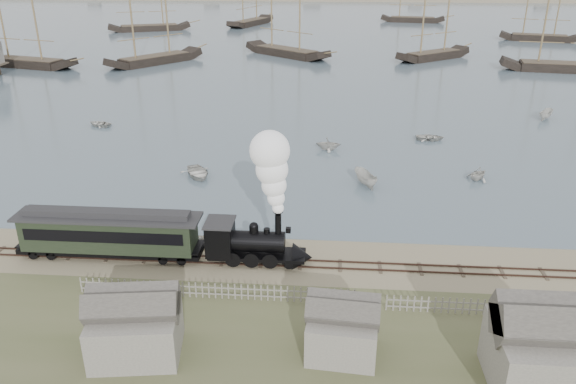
{
  "coord_description": "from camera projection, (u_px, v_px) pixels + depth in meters",
  "views": [
    {
      "loc": [
        0.95,
        -39.01,
        21.91
      ],
      "look_at": [
        -2.42,
        3.74,
        3.5
      ],
      "focal_mm": 35.0,
      "sensor_mm": 36.0,
      "label": 1
    }
  ],
  "objects": [
    {
      "name": "rowboat_6",
      "position": [
        99.0,
        123.0,
        76.23
      ],
      "size": [
        3.43,
        4.0,
        0.7
      ],
      "primitive_type": "imported",
      "rotation": [
        0.0,
        0.0,
        4.36
      ],
      "color": "beige",
      "rests_on": "harbor_water"
    },
    {
      "name": "schooner_4",
      "position": [
        575.0,
        19.0,
        107.1
      ],
      "size": [
        25.03,
        9.52,
        20.0
      ],
      "primitive_type": null,
      "rotation": [
        0.0,
        0.0,
        -0.16
      ],
      "color": "black",
      "rests_on": "harbor_water"
    },
    {
      "name": "shed_left",
      "position": [
        139.0,
        353.0,
        33.26
      ],
      "size": [
        5.0,
        4.0,
        4.1
      ],
      "primitive_type": null,
      "color": "slate",
      "rests_on": "ground"
    },
    {
      "name": "ground",
      "position": [
        315.0,
        252.0,
        44.45
      ],
      "size": [
        600.0,
        600.0,
        0.0
      ],
      "primitive_type": "plane",
      "color": "gray",
      "rests_on": "ground"
    },
    {
      "name": "beached_dinghy",
      "position": [
        214.0,
        243.0,
        45.08
      ],
      "size": [
        3.07,
        3.75,
        0.68
      ],
      "primitive_type": "imported",
      "rotation": [
        0.0,
        0.0,
        1.33
      ],
      "color": "beige",
      "rests_on": "ground"
    },
    {
      "name": "rail_track",
      "position": [
        314.0,
        264.0,
        42.6
      ],
      "size": [
        120.0,
        1.8,
        0.16
      ],
      "color": "#3D2821",
      "rests_on": "ground"
    },
    {
      "name": "schooner_0",
      "position": [
        19.0,
        16.0,
        111.43
      ],
      "size": [
        22.54,
        10.42,
        20.0
      ],
      "primitive_type": null,
      "rotation": [
        0.0,
        0.0,
        -0.25
      ],
      "color": "black",
      "rests_on": "harbor_water"
    },
    {
      "name": "rowboat_3",
      "position": [
        430.0,
        137.0,
        70.49
      ],
      "size": [
        2.56,
        3.56,
        0.73
      ],
      "primitive_type": "imported",
      "rotation": [
        0.0,
        0.0,
        1.56
      ],
      "color": "beige",
      "rests_on": "harbor_water"
    },
    {
      "name": "rowboat_0",
      "position": [
        198.0,
        173.0,
        58.99
      ],
      "size": [
        5.31,
        4.79,
        0.9
      ],
      "primitive_type": "imported",
      "rotation": [
        0.0,
        0.0,
        0.49
      ],
      "color": "beige",
      "rests_on": "harbor_water"
    },
    {
      "name": "locomotive",
      "position": [
        267.0,
        208.0,
        41.04
      ],
      "size": [
        8.05,
        3.01,
        10.04
      ],
      "color": "black",
      "rests_on": "ground"
    },
    {
      "name": "schooner_5",
      "position": [
        545.0,
        1.0,
        144.71
      ],
      "size": [
        20.33,
        9.59,
        20.0
      ],
      "primitive_type": null,
      "rotation": [
        0.0,
        0.0,
        -0.26
      ],
      "color": "black",
      "rests_on": "harbor_water"
    },
    {
      "name": "far_spit",
      "position": [
        333.0,
        0.0,
        273.45
      ],
      "size": [
        500.0,
        20.0,
        1.8
      ],
      "primitive_type": "cube",
      "color": "tan",
      "rests_on": "ground"
    },
    {
      "name": "rowboat_4",
      "position": [
        478.0,
        173.0,
        58.07
      ],
      "size": [
        3.51,
        3.52,
        1.41
      ],
      "primitive_type": "imported",
      "rotation": [
        0.0,
        0.0,
        5.48
      ],
      "color": "beige",
      "rests_on": "harbor_water"
    },
    {
      "name": "picket_fence_east",
      "position": [
        502.0,
        316.0,
        36.67
      ],
      "size": [
        15.0,
        0.1,
        1.2
      ],
      "primitive_type": null,
      "color": "slate",
      "rests_on": "ground"
    },
    {
      "name": "shed_mid",
      "position": [
        341.0,
        352.0,
        33.31
      ],
      "size": [
        4.0,
        3.5,
        3.6
      ],
      "primitive_type": null,
      "color": "slate",
      "rests_on": "ground"
    },
    {
      "name": "harbor_water",
      "position": [
        331.0,
        18.0,
        200.15
      ],
      "size": [
        600.0,
        336.0,
        0.06
      ],
      "primitive_type": "cube",
      "color": "#4B606B",
      "rests_on": "ground"
    },
    {
      "name": "schooner_2",
      "position": [
        287.0,
        10.0,
        123.55
      ],
      "size": [
        20.94,
        18.79,
        20.0
      ],
      "primitive_type": null,
      "rotation": [
        0.0,
        0.0,
        -0.7
      ],
      "color": "black",
      "rests_on": "harbor_water"
    },
    {
      "name": "picket_fence_west",
      "position": [
        217.0,
        298.0,
        38.5
      ],
      "size": [
        19.0,
        0.1,
        1.2
      ],
      "primitive_type": null,
      "color": "slate",
      "rests_on": "ground"
    },
    {
      "name": "rowboat_2",
      "position": [
        365.0,
        179.0,
        56.65
      ],
      "size": [
        4.0,
        2.91,
        1.45
      ],
      "primitive_type": "imported",
      "rotation": [
        0.0,
        0.0,
        3.59
      ],
      "color": "beige",
      "rests_on": "harbor_water"
    },
    {
      "name": "schooner_1",
      "position": [
        151.0,
        14.0,
        114.91
      ],
      "size": [
        17.66,
        20.44,
        20.0
      ],
      "primitive_type": null,
      "rotation": [
        0.0,
        0.0,
        0.9
      ],
      "color": "black",
      "rests_on": "harbor_water"
    },
    {
      "name": "passenger_coach",
      "position": [
        109.0,
        232.0,
        42.89
      ],
      "size": [
        14.23,
        2.74,
        3.45
      ],
      "color": "black",
      "rests_on": "ground"
    },
    {
      "name": "schooner_3",
      "position": [
        438.0,
        12.0,
        119.57
      ],
      "size": [
        17.88,
        15.45,
        20.0
      ],
      "primitive_type": null,
      "rotation": [
        0.0,
        0.0,
        0.67
      ],
      "color": "black",
      "rests_on": "harbor_water"
    },
    {
      "name": "rowboat_1",
      "position": [
        328.0,
        144.0,
        66.87
      ],
      "size": [
        2.66,
        3.05,
        1.56
      ],
      "primitive_type": "imported",
      "rotation": [
        0.0,
        0.0,
        1.53
      ],
      "color": "beige",
      "rests_on": "harbor_water"
    },
    {
      "name": "rowboat_5",
      "position": [
        546.0,
        115.0,
        79.14
      ],
      "size": [
        3.61,
        3.17,
        1.36
      ],
      "primitive_type": "imported",
      "rotation": [
        0.0,
        0.0,
        2.5
      ],
      "color": "beige",
      "rests_on": "harbor_water"
    }
  ]
}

